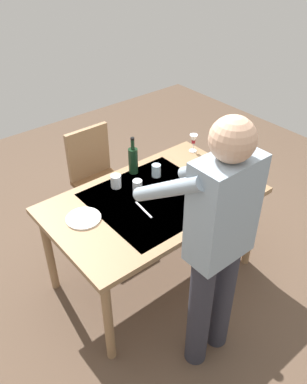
{
  "coord_description": "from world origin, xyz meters",
  "views": [
    {
      "loc": [
        1.41,
        1.72,
        2.42
      ],
      "look_at": [
        0.0,
        0.0,
        0.81
      ],
      "focal_mm": 37.16,
      "sensor_mm": 36.0,
      "label": 1
    }
  ],
  "objects_px": {
    "water_cup_near_right": "(137,187)",
    "water_cup_far_right": "(246,188)",
    "water_cup_near_left": "(156,170)",
    "dinner_plate_near": "(84,218)",
    "wine_glass_right": "(205,199)",
    "wine_glass_left": "(193,140)",
    "serving_bowl_pasta": "(204,178)",
    "person_server": "(217,240)",
    "chair_near": "(96,173)",
    "dining_table": "(154,207)",
    "wine_bottle": "(133,160)",
    "water_cup_far_left": "(116,181)"
  },
  "relations": [
    {
      "from": "water_cup_near_right",
      "to": "wine_bottle",
      "type": "bearing_deg",
      "value": -120.95
    },
    {
      "from": "wine_glass_left",
      "to": "water_cup_far_left",
      "type": "xyz_separation_m",
      "value": [
        0.79,
        0.02,
        -0.06
      ]
    },
    {
      "from": "wine_glass_right",
      "to": "water_cup_far_left",
      "type": "xyz_separation_m",
      "value": [
        0.29,
        -0.6,
        -0.06
      ]
    },
    {
      "from": "water_cup_near_right",
      "to": "water_cup_far_right",
      "type": "bearing_deg",
      "value": 140.16
    },
    {
      "from": "water_cup_far_right",
      "to": "dinner_plate_near",
      "type": "relative_size",
      "value": 0.38
    },
    {
      "from": "serving_bowl_pasta",
      "to": "water_cup_near_right",
      "type": "bearing_deg",
      "value": -24.06
    },
    {
      "from": "wine_bottle",
      "to": "wine_glass_left",
      "type": "height_order",
      "value": "wine_bottle"
    },
    {
      "from": "water_cup_near_left",
      "to": "dinner_plate_near",
      "type": "xyz_separation_m",
      "value": [
        0.69,
        0.09,
        -0.04
      ]
    },
    {
      "from": "wine_glass_right",
      "to": "water_cup_near_right",
      "type": "height_order",
      "value": "wine_glass_right"
    },
    {
      "from": "wine_bottle",
      "to": "wine_glass_right",
      "type": "xyz_separation_m",
      "value": [
        -0.07,
        0.68,
        -0.01
      ]
    },
    {
      "from": "water_cup_near_right",
      "to": "water_cup_far_left",
      "type": "relative_size",
      "value": 1.06
    },
    {
      "from": "water_cup_near_right",
      "to": "serving_bowl_pasta",
      "type": "distance_m",
      "value": 0.5
    },
    {
      "from": "chair_near",
      "to": "water_cup_near_right",
      "type": "relative_size",
      "value": 8.85
    },
    {
      "from": "wine_glass_left",
      "to": "water_cup_near_left",
      "type": "bearing_deg",
      "value": 11.24
    },
    {
      "from": "water_cup_near_left",
      "to": "water_cup_near_right",
      "type": "xyz_separation_m",
      "value": [
        0.24,
        0.08,
        0.0
      ]
    },
    {
      "from": "wine_bottle",
      "to": "water_cup_far_right",
      "type": "bearing_deg",
      "value": 121.64
    },
    {
      "from": "chair_near",
      "to": "serving_bowl_pasta",
      "type": "height_order",
      "value": "chair_near"
    },
    {
      "from": "wine_glass_right",
      "to": "water_cup_near_left",
      "type": "xyz_separation_m",
      "value": [
        -0.03,
        -0.53,
        -0.06
      ]
    },
    {
      "from": "water_cup_near_left",
      "to": "serving_bowl_pasta",
      "type": "height_order",
      "value": "water_cup_near_left"
    },
    {
      "from": "serving_bowl_pasta",
      "to": "wine_glass_left",
      "type": "bearing_deg",
      "value": -123.96
    },
    {
      "from": "wine_glass_left",
      "to": "water_cup_near_right",
      "type": "bearing_deg",
      "value": 13.94
    },
    {
      "from": "chair_near",
      "to": "water_cup_near_left",
      "type": "height_order",
      "value": "chair_near"
    },
    {
      "from": "water_cup_near_right",
      "to": "wine_glass_left",
      "type": "bearing_deg",
      "value": -166.06
    },
    {
      "from": "dining_table",
      "to": "person_server",
      "type": "relative_size",
      "value": 0.88
    },
    {
      "from": "water_cup_far_left",
      "to": "serving_bowl_pasta",
      "type": "distance_m",
      "value": 0.64
    },
    {
      "from": "water_cup_far_left",
      "to": "serving_bowl_pasta",
      "type": "relative_size",
      "value": 0.32
    },
    {
      "from": "chair_near",
      "to": "wine_bottle",
      "type": "height_order",
      "value": "wine_bottle"
    },
    {
      "from": "chair_near",
      "to": "water_cup_far_right",
      "type": "height_order",
      "value": "chair_near"
    },
    {
      "from": "dining_table",
      "to": "person_server",
      "type": "bearing_deg",
      "value": 78.24
    },
    {
      "from": "wine_glass_left",
      "to": "dinner_plate_near",
      "type": "height_order",
      "value": "wine_glass_left"
    },
    {
      "from": "wine_bottle",
      "to": "dining_table",
      "type": "bearing_deg",
      "value": 75.34
    },
    {
      "from": "person_server",
      "to": "wine_glass_right",
      "type": "relative_size",
      "value": 11.19
    },
    {
      "from": "water_cup_far_right",
      "to": "wine_glass_left",
      "type": "bearing_deg",
      "value": -100.84
    },
    {
      "from": "wine_glass_left",
      "to": "dinner_plate_near",
      "type": "bearing_deg",
      "value": 9.06
    },
    {
      "from": "dining_table",
      "to": "water_cup_far_right",
      "type": "xyz_separation_m",
      "value": [
        -0.54,
        0.37,
        0.12
      ]
    },
    {
      "from": "water_cup_far_right",
      "to": "water_cup_near_left",
      "type": "bearing_deg",
      "value": -58.84
    },
    {
      "from": "water_cup_near_right",
      "to": "water_cup_far_left",
      "type": "bearing_deg",
      "value": -64.19
    },
    {
      "from": "wine_glass_left",
      "to": "serving_bowl_pasta",
      "type": "height_order",
      "value": "wine_glass_left"
    },
    {
      "from": "wine_bottle",
      "to": "wine_glass_right",
      "type": "relative_size",
      "value": 1.96
    },
    {
      "from": "dining_table",
      "to": "water_cup_far_right",
      "type": "relative_size",
      "value": 17.05
    },
    {
      "from": "wine_bottle",
      "to": "water_cup_far_right",
      "type": "relative_size",
      "value": 3.39
    },
    {
      "from": "dinner_plate_near",
      "to": "chair_near",
      "type": "bearing_deg",
      "value": -126.57
    },
    {
      "from": "dining_table",
      "to": "wine_glass_left",
      "type": "relative_size",
      "value": 9.85
    },
    {
      "from": "wine_glass_left",
      "to": "wine_glass_right",
      "type": "xyz_separation_m",
      "value": [
        0.5,
        0.62,
        0.0
      ]
    },
    {
      "from": "wine_bottle",
      "to": "serving_bowl_pasta",
      "type": "distance_m",
      "value": 0.55
    },
    {
      "from": "person_server",
      "to": "water_cup_near_right",
      "type": "xyz_separation_m",
      "value": [
        -0.1,
        -0.84,
        -0.15
      ]
    },
    {
      "from": "dinner_plate_near",
      "to": "wine_glass_right",
      "type": "bearing_deg",
      "value": 146.56
    },
    {
      "from": "wine_glass_right",
      "to": "dinner_plate_near",
      "type": "xyz_separation_m",
      "value": [
        0.66,
        -0.44,
        -0.1
      ]
    },
    {
      "from": "wine_glass_left",
      "to": "water_cup_near_left",
      "type": "xyz_separation_m",
      "value": [
        0.47,
        0.09,
        -0.06
      ]
    },
    {
      "from": "water_cup_near_left",
      "to": "wine_glass_left",
      "type": "bearing_deg",
      "value": -168.76
    }
  ]
}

